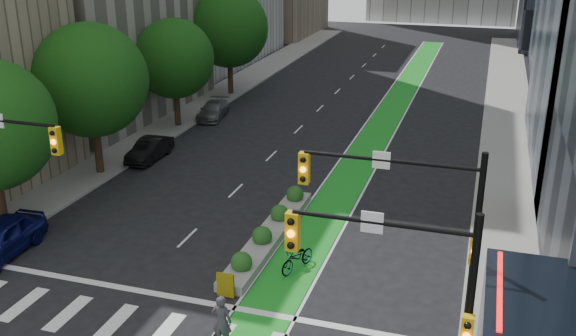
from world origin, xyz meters
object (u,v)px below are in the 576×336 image
Objects in this scene: median_planter at (270,232)px; parked_car_left_near at (0,239)px; parked_car_left_mid at (150,149)px; parked_car_left_far at (213,110)px; cyclist at (222,321)px; bicycle at (298,258)px; pedestrian_far at (509,282)px.

parked_car_left_near reaches higher than median_planter.
parked_car_left_mid reaches higher than parked_car_left_far.
parked_car_left_far is (-11.79, 25.94, -0.37)m from cyclist.
cyclist is 0.41× the size of parked_car_left_near.
parked_car_left_far reaches higher than bicycle.
cyclist is 0.49× the size of parked_car_left_mid.
cyclist is 12.18m from parked_car_left_near.
pedestrian_far reaches higher than median_planter.
cyclist is 10.78m from pedestrian_far.
parked_car_left_mid is at bearing 86.59° from parked_car_left_near.
parked_car_left_far reaches higher than median_planter.
median_planter reaches higher than bicycle.
pedestrian_far is at bearing 18.26° from bicycle.
cyclist is at bearing -73.54° from parked_car_left_far.
cyclist is at bearing -54.25° from parked_car_left_mid.
parked_car_left_near is at bearing -154.79° from median_planter.
parked_car_left_mid is 9.75m from parked_car_left_far.
median_planter is at bearing -37.36° from parked_car_left_mid.
pedestrian_far is at bearing -14.42° from median_planter.
parked_car_left_far is at bearing 86.75° from parked_car_left_near.
cyclist is 20.01m from parked_car_left_mid.
parked_car_left_mid is 2.12× the size of pedestrian_far.
parked_car_left_near is at bearing -15.27° from cyclist.
pedestrian_far is (9.30, 5.44, 0.11)m from cyclist.
parked_car_left_near is at bearing -35.87° from pedestrian_far.
bicycle is 0.51× the size of parked_car_left_mid.
cyclist is at bearing -11.93° from pedestrian_far.
cyclist is 1.04× the size of pedestrian_far.
pedestrian_far reaches higher than parked_car_left_far.
bicycle is 1.04× the size of cyclist.
parked_car_left_mid is (0.04, 13.11, -0.16)m from parked_car_left_near.
pedestrian_far is (21.09, -20.50, 0.48)m from parked_car_left_far.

